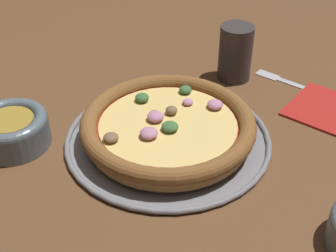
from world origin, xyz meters
The scene contains 7 objects.
ground_plane centered at (0.00, 0.00, 0.00)m, with size 3.00×3.00×0.00m, color brown.
pizza_tray centered at (0.00, 0.00, 0.00)m, with size 0.33×0.33×0.01m.
pizza centered at (0.00, 0.00, 0.03)m, with size 0.28×0.28×0.04m.
bowl_near centered at (-0.16, 0.18, 0.03)m, with size 0.12×0.12×0.05m.
drinking_cup centered at (0.24, 0.03, 0.05)m, with size 0.06×0.06×0.11m.
napkin centered at (0.25, -0.16, 0.00)m, with size 0.14×0.14×0.01m.
fork centered at (0.29, -0.07, 0.00)m, with size 0.02×0.17×0.00m.
Camera 1 is at (-0.45, -0.39, 0.47)m, focal length 50.00 mm.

